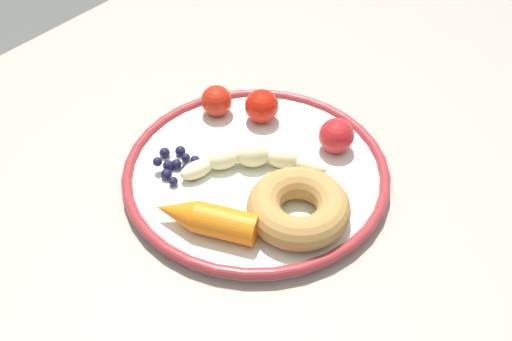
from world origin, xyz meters
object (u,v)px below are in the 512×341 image
Objects in this scene: plate at (256,172)px; donut at (299,208)px; banana at (253,159)px; blueberry_pile at (176,164)px; tomato_mid at (336,136)px; carrot_orange at (206,219)px; tomato_far at (217,100)px; dining_table at (260,196)px; tomato_near at (262,106)px.

plate is 0.09m from donut.
blueberry_pile is (0.05, -0.06, -0.01)m from banana.
blueberry_pile is at bearing -41.42° from tomato_mid.
carrot_orange is (0.10, 0.01, 0.02)m from plate.
donut is at bearing 136.79° from carrot_orange.
tomato_mid is (-0.18, 0.04, 0.00)m from carrot_orange.
blueberry_pile is at bearing -53.76° from plate.
banana is 3.42× the size of tomato_far.
tomato_mid is (-0.08, 0.05, 0.01)m from banana.
carrot_orange is at bearing -43.21° from donut.
banana reaches higher than dining_table.
tomato_mid is at bearing 169.08° from carrot_orange.
banana is 0.10m from tomato_mid.
tomato_mid is at bearing 95.22° from tomato_near.
plate is 4.81× the size of blueberry_pile.
dining_table is 9.85× the size of banana.
tomato_far is (-0.08, -0.18, 0.00)m from donut.
banana reaches higher than plate.
plate is (0.05, 0.03, 0.10)m from dining_table.
donut is 0.20m from tomato_far.
plate is at bearing -30.30° from tomato_mid.
carrot_orange is at bearing 11.07° from banana.
tomato_far is at bearing -65.57° from tomato_near.
tomato_far is (0.02, -0.05, -0.00)m from tomato_near.
plate is 0.10m from tomato_mid.
carrot_orange is 2.71× the size of tomato_near.
plate is at bearing 33.81° from tomato_near.
plate is 2.83× the size of donut.
dining_table is 33.64× the size of tomato_far.
dining_table is 4.32× the size of plate.
tomato_far is (-0.05, -0.10, 0.02)m from plate.
banana is 0.11m from tomato_far.
dining_table is 0.15m from blueberry_pile.
banana is at bearing 31.32° from tomato_near.
banana is 2.11× the size of blueberry_pile.
tomato_far is at bearing -117.34° from plate.
tomato_mid is at bearing 138.58° from blueberry_pile.
tomato_far is at bearing -142.71° from carrot_orange.
banana is 3.19× the size of tomato_near.
blueberry_pile is 1.52× the size of tomato_mid.
tomato_far is (0.03, -0.15, -0.00)m from tomato_mid.
carrot_orange reaches higher than plate.
donut is (-0.07, 0.06, 0.00)m from carrot_orange.
tomato_mid reaches higher than banana.
banana is at bearing 129.53° from blueberry_pile.
dining_table is 11.56× the size of carrot_orange.
tomato_near is at bearing -143.85° from dining_table.
dining_table is at bearing -162.67° from carrot_orange.
plate is at bearing 126.24° from blueberry_pile.
tomato_near and tomato_mid have the same top height.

